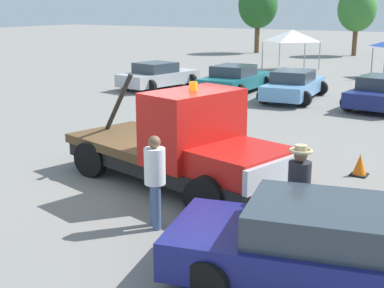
% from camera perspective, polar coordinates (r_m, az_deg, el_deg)
% --- Properties ---
extents(ground_plane, '(160.00, 160.00, 0.00)m').
position_cam_1_polar(ground_plane, '(12.73, -1.92, -4.28)').
color(ground_plane, gray).
extents(tow_truck, '(6.25, 3.40, 2.51)m').
position_cam_1_polar(tow_truck, '(12.19, -0.76, -0.36)').
color(tow_truck, black).
rests_on(tow_truck, ground).
extents(foreground_car, '(5.33, 3.13, 1.34)m').
position_cam_1_polar(foreground_car, '(8.22, 14.92, -10.84)').
color(foreground_car, navy).
rests_on(foreground_car, ground).
extents(person_near_truck, '(0.41, 0.41, 1.83)m').
position_cam_1_polar(person_near_truck, '(9.39, 11.34, -4.55)').
color(person_near_truck, '#847051').
rests_on(person_near_truck, ground).
extents(person_at_hood, '(0.40, 0.40, 1.80)m').
position_cam_1_polar(person_at_hood, '(10.01, -3.98, -3.34)').
color(person_at_hood, '#475B84').
rests_on(person_at_hood, ground).
extents(parked_car_silver, '(2.90, 4.55, 1.34)m').
position_cam_1_polar(parked_car_silver, '(27.35, -3.64, 7.26)').
color(parked_car_silver, '#B7B7BC').
rests_on(parked_car_silver, ground).
extents(parked_car_teal, '(2.61, 4.74, 1.34)m').
position_cam_1_polar(parked_car_teal, '(26.13, 4.60, 6.91)').
color(parked_car_teal, '#196670').
rests_on(parked_car_teal, ground).
extents(parked_car_skyblue, '(2.73, 5.04, 1.34)m').
position_cam_1_polar(parked_car_skyblue, '(24.46, 10.81, 6.18)').
color(parked_car_skyblue, '#669ED1').
rests_on(parked_car_skyblue, ground).
extents(parked_car_navy, '(2.73, 4.79, 1.34)m').
position_cam_1_polar(parked_car_navy, '(23.41, 19.81, 5.20)').
color(parked_car_navy, navy).
rests_on(parked_car_navy, ground).
extents(canopy_tent_white, '(2.90, 2.90, 2.60)m').
position_cam_1_polar(canopy_tent_white, '(35.68, 10.64, 11.29)').
color(canopy_tent_white, '#9E9EA3').
rests_on(canopy_tent_white, ground).
extents(tree_left, '(3.17, 3.17, 5.66)m').
position_cam_1_polar(tree_left, '(47.57, 17.20, 13.56)').
color(tree_left, brown).
rests_on(tree_left, ground).
extents(tree_center, '(3.44, 3.44, 6.14)m').
position_cam_1_polar(tree_center, '(48.65, 7.05, 14.47)').
color(tree_center, brown).
rests_on(tree_center, ground).
extents(traffic_cone, '(0.40, 0.40, 0.55)m').
position_cam_1_polar(traffic_cone, '(13.91, 17.46, -2.22)').
color(traffic_cone, black).
rests_on(traffic_cone, ground).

